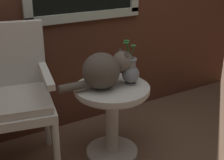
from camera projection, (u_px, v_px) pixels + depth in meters
The scene contains 4 objects.
wicker_side_table at pixel (112, 107), 2.29m from camera, with size 0.54×0.54×0.56m.
wicker_chair at pixel (9, 91), 2.11m from camera, with size 0.64×0.63×1.02m.
cat at pixel (104, 70), 2.17m from camera, with size 0.56×0.27×0.26m.
pewter_vase_with_ivy at pixel (131, 71), 2.24m from camera, with size 0.13×0.13×0.31m.
Camera 1 is at (-0.95, -1.61, 1.44)m, focal length 50.08 mm.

